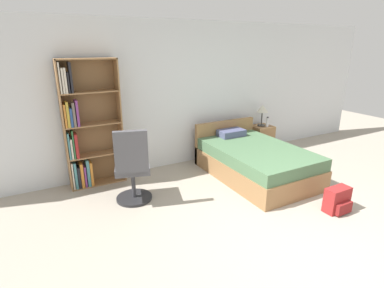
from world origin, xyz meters
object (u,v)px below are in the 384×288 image
Objects in this scene: table_lamp at (262,110)px; water_bottle at (267,122)px; office_chair at (132,169)px; backpack_red at (338,200)px; bookshelf at (85,130)px; bed at (254,160)px; nightstand at (261,139)px.

table_lamp reaches higher than water_bottle.
backpack_red is at bearing -33.16° from office_chair.
bookshelf reaches higher than table_lamp.
bed is at bearing -1.48° from office_chair.
bookshelf is at bearing 178.94° from table_lamp.
table_lamp is at bearing 74.16° from backpack_red.
bed is at bearing 99.01° from backpack_red.
office_chair is 3.16× the size of backpack_red.
bed is (2.58, -0.97, -0.65)m from bookshelf.
office_chair reaches higher than table_lamp.
table_lamp reaches higher than backpack_red.
water_bottle is (3.12, 0.74, 0.14)m from office_chair.
water_bottle is 0.58× the size of backpack_red.
table_lamp is at bearing -1.06° from bookshelf.
nightstand is (3.08, 0.84, -0.25)m from office_chair.
office_chair is 3.21m from water_bottle.
table_lamp is at bearing 15.53° from office_chair.
bookshelf is at bearing 115.72° from office_chair.
bed is 4.49× the size of table_lamp.
table_lamp is at bearing 120.02° from water_bottle.
nightstand is 2.50m from backpack_red.
bookshelf reaches higher than office_chair.
backpack_red is at bearing -107.97° from water_bottle.
bookshelf is 3.50m from table_lamp.
water_bottle is at bearing -59.98° from table_lamp.
bookshelf is 3.82m from backpack_red.
water_bottle is at bearing 39.07° from bed.
nightstand is at bearing -1.23° from bookshelf.
bed is 1.30m from nightstand.
bed reaches higher than backpack_red.
bookshelf is 2.83m from bed.
backpack_red is (-0.70, -2.39, -0.12)m from nightstand.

